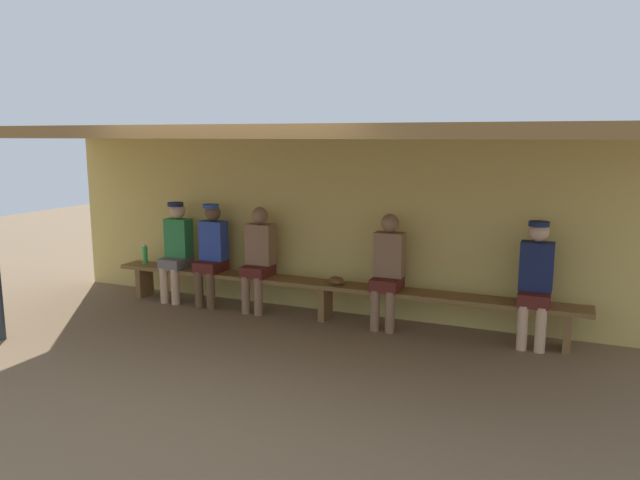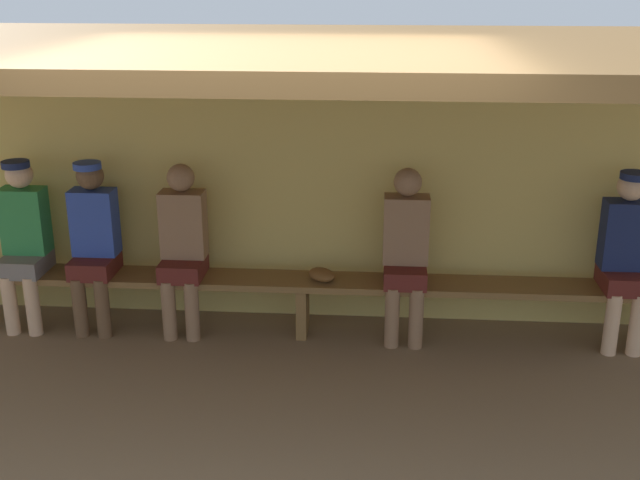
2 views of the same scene
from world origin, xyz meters
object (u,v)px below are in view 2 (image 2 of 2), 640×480
baseball_glove_worn (322,275)px  player_rightmost (406,248)px  player_in_red (626,252)px  player_with_sunglasses (93,238)px  bench (302,287)px  player_near_post (24,236)px  player_in_white (183,243)px

baseball_glove_worn → player_rightmost: bearing=48.1°
player_in_red → player_with_sunglasses: bearing=180.0°
bench → player_in_red: player_in_red is taller
bench → player_near_post: size_ratio=4.46×
player_with_sunglasses → baseball_glove_worn: (1.78, -0.02, -0.24)m
player_near_post → player_rightmost: (2.97, -0.00, -0.02)m
player_rightmost → player_in_white: 1.71m
player_near_post → bench: bearing=-0.1°
player_near_post → player_in_white: 1.26m
bench → player_rightmost: size_ratio=4.49×
player_near_post → player_in_red: (4.59, 0.00, 0.00)m
baseball_glove_worn → player_with_sunglasses: bearing=-134.6°
player_with_sunglasses → baseball_glove_worn: player_with_sunglasses is taller
player_with_sunglasses → baseball_glove_worn: bearing=-0.7°
player_with_sunglasses → baseball_glove_worn: 1.79m
player_in_white → player_with_sunglasses: bearing=180.0°
bench → player_with_sunglasses: (-1.63, 0.00, 0.36)m
bench → player_near_post: (-2.18, 0.00, 0.36)m
player_in_red → bench: bearing=-179.9°
player_in_red → player_in_white: 3.33m
bench → player_near_post: 2.21m
player_in_white → baseball_glove_worn: 1.10m
player_near_post → player_rightmost: player_near_post is taller
player_with_sunglasses → player_in_white: (0.70, -0.00, -0.02)m
bench → player_in_white: size_ratio=4.49×
bench → player_with_sunglasses: 1.67m
baseball_glove_worn → player_in_red: bearing=46.7°
player_in_red → baseball_glove_worn: size_ratio=5.60×
player_in_red → player_rightmost: bearing=-180.0°
player_near_post → baseball_glove_worn: (2.33, -0.02, -0.24)m
player_rightmost → player_with_sunglasses: size_ratio=0.99×
player_with_sunglasses → player_in_red: bearing=0.0°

